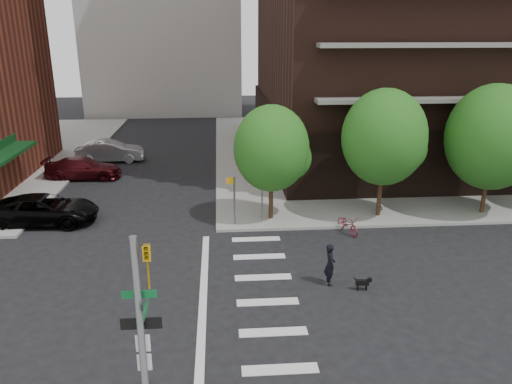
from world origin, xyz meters
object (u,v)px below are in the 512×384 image
object	(u,v)px
scooter	(348,224)
traffic_signal	(146,379)
parked_car_black	(44,210)
dog_walker	(330,264)
parked_car_silver	(110,151)
parked_car_maroon	(83,168)

from	to	relation	value
scooter	traffic_signal	bearing A→B (deg)	-139.78
traffic_signal	scooter	bearing A→B (deg)	59.49
parked_car_black	dog_walker	xyz separation A→B (m)	(13.88, -7.74, 0.11)
parked_car_silver	scooter	distance (m)	21.46
traffic_signal	parked_car_black	world-z (taller)	traffic_signal
parked_car_black	scooter	world-z (taller)	parked_car_black
traffic_signal	parked_car_maroon	world-z (taller)	traffic_signal
traffic_signal	parked_car_silver	xyz separation A→B (m)	(-6.79, 29.30, -1.85)
parked_car_black	parked_car_maroon	xyz separation A→B (m)	(0.00, 8.31, -0.04)
scooter	dog_walker	distance (m)	5.66
scooter	dog_walker	bearing A→B (deg)	-131.07
traffic_signal	parked_car_maroon	size ratio (longest dim) A/B	1.17
parked_car_maroon	dog_walker	xyz separation A→B (m)	(13.88, -16.05, 0.15)
parked_car_maroon	parked_car_silver	bearing A→B (deg)	-10.24
parked_car_maroon	scooter	bearing A→B (deg)	-122.54
parked_car_black	traffic_signal	bearing A→B (deg)	-152.32
scooter	parked_car_black	bearing A→B (deg)	151.84
parked_car_silver	scooter	world-z (taller)	parked_car_silver
parked_car_maroon	scooter	distance (m)	19.29
parked_car_silver	dog_walker	size ratio (longest dim) A/B	2.88
traffic_signal	parked_car_maroon	distance (m)	26.06
parked_car_maroon	traffic_signal	bearing A→B (deg)	-161.14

